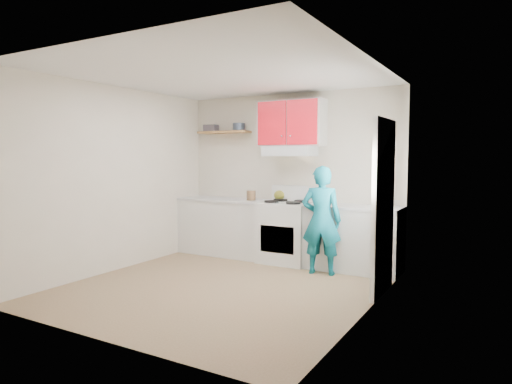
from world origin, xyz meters
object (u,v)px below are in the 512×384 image
Objects in this scene: stove at (286,232)px; tin at (239,127)px; person at (321,220)px; crock at (251,196)px; kettle at (280,195)px.

tin reaches higher than stove.
crock is at bearing -27.91° from person.
crock is (0.34, -0.18, -1.11)m from tin.
kettle is at bearing 32.42° from crock.
stove is 1.91m from tin.
kettle is 0.13× the size of person.
kettle is 1.18m from person.
tin is 1.15× the size of crock.
kettle is at bearing 4.73° from tin.
person reaches higher than stove.
crock is at bearing -151.82° from kettle.
stove is at bearing -0.52° from crock.
kettle is at bearing -45.17° from person.
crock is (-0.63, 0.01, 0.53)m from stove.
stove is 4.92× the size of kettle.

